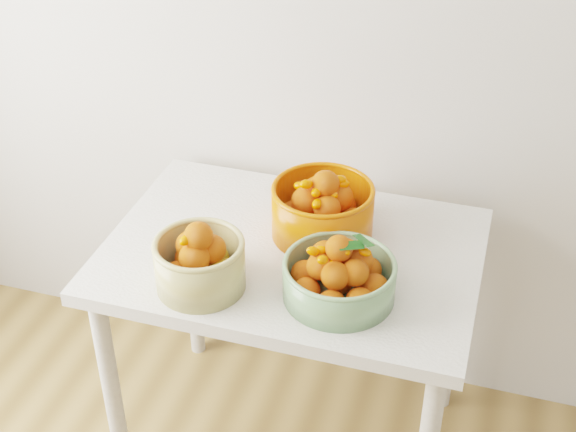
% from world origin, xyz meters
% --- Properties ---
extents(table, '(1.00, 0.70, 0.75)m').
position_xyz_m(table, '(-0.39, 1.60, 0.65)').
color(table, silver).
rests_on(table, ground).
extents(bowl_cream, '(0.30, 0.30, 0.20)m').
position_xyz_m(bowl_cream, '(-0.56, 1.38, 0.82)').
color(bowl_cream, tan).
rests_on(bowl_cream, table).
extents(bowl_green, '(0.33, 0.33, 0.18)m').
position_xyz_m(bowl_green, '(-0.22, 1.44, 0.81)').
color(bowl_green, '#709969').
rests_on(bowl_green, table).
extents(bowl_orange, '(0.35, 0.35, 0.20)m').
position_xyz_m(bowl_orange, '(-0.33, 1.69, 0.83)').
color(bowl_orange, '#DA4D08').
rests_on(bowl_orange, table).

